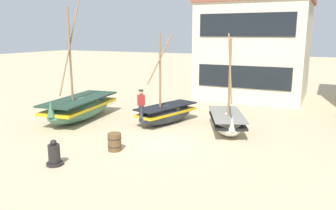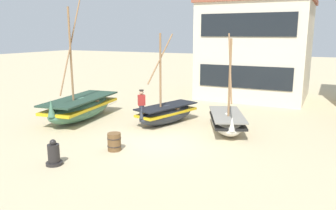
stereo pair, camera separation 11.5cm
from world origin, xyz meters
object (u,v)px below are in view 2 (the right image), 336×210
Objects in this scene: fishing_boat_centre_large at (81,107)px; wooden_barrel at (114,142)px; fishing_boat_near_left at (167,113)px; capstan_winch at (54,155)px; fishing_boat_far_right at (227,121)px; fisherman_by_hull at (142,106)px; harbor_building_main at (256,49)px.

fishing_boat_centre_large reaches higher than wooden_barrel.
fishing_boat_near_left is 6.72m from capstan_winch.
wooden_barrel is (1.03, 2.13, -0.02)m from capstan_winch.
capstan_winch reaches higher than wooden_barrel.
fishing_boat_far_right is 7.84m from capstan_winch.
fisherman_by_hull is at bearing 91.76° from capstan_winch.
wooden_barrel is at bearing -73.71° from fisherman_by_hull.
fisherman_by_hull is at bearing 17.04° from fishing_boat_centre_large.
harbor_building_main is at bearing 80.27° from wooden_barrel.
fishing_boat_centre_large is 1.37× the size of fishing_boat_far_right.
capstan_winch is (3.36, -5.36, -0.28)m from fishing_boat_centre_large.
fishing_boat_near_left is at bearing 15.96° from fishing_boat_centre_large.
fisherman_by_hull reaches higher than capstan_winch.
fishing_boat_centre_large is 8.78× the size of wooden_barrel.
harbor_building_main is at bearing 57.68° from fishing_boat_centre_large.
wooden_barrel is at bearing 64.11° from capstan_winch.
capstan_winch is at bearing -122.58° from fishing_boat_far_right.
wooden_barrel is 0.10× the size of harbor_building_main.
wooden_barrel is (4.39, -3.23, -0.30)m from fishing_boat_centre_large.
fishing_boat_far_right is 2.66× the size of fisherman_by_hull.
fishing_boat_near_left is at bearing 89.42° from wooden_barrel.
capstan_winch is at bearing -99.25° from fishing_boat_near_left.
fisherman_by_hull is at bearing -110.36° from harbor_building_main.
fishing_boat_far_right is 0.61× the size of harbor_building_main.
fisherman_by_hull reaches higher than wooden_barrel.
fishing_boat_centre_large is at bearing -162.96° from fisherman_by_hull.
fishing_boat_near_left is 4.88× the size of capstan_winch.
harbor_building_main is at bearing 77.97° from capstan_winch.
fishing_boat_centre_large is at bearing -164.04° from fishing_boat_near_left.
fishing_boat_centre_large is 0.84× the size of harbor_building_main.
harbor_building_main reaches higher than fishing_boat_centre_large.
capstan_winch is at bearing -88.24° from fisherman_by_hull.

